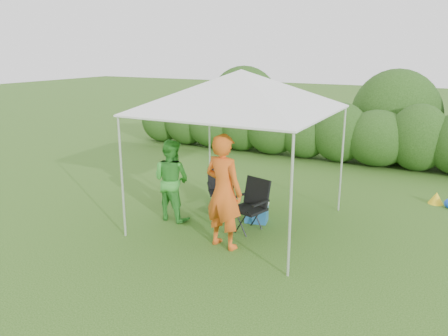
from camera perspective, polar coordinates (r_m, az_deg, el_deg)
The scene contains 10 objects.
ground at distance 7.92m, azimuth 0.46°, elevation -8.28°, with size 70.00×70.00×0.00m, color #3D6720.
hedge at distance 13.09m, azimuth 12.82°, elevation 4.58°, with size 12.99×1.53×1.80m.
canopy at distance 7.74m, azimuth 2.23°, elevation 10.05°, with size 3.10×3.10×2.83m.
chair_right at distance 7.82m, azimuth 3.70°, elevation -4.42°, with size 0.68×0.65×0.94m.
chair_left at distance 8.88m, azimuth -0.51°, elevation -2.39°, with size 0.66×0.65×0.83m.
man at distance 7.03m, azimuth -0.05°, elevation -3.10°, with size 0.69×0.46×1.90m, color #E35919.
woman at distance 8.30m, azimuth -6.89°, elevation -1.55°, with size 0.76×0.59×1.56m, color green.
cooler at distance 8.31m, azimuth 4.27°, elevation -5.83°, with size 0.48×0.39×0.36m.
bottle at distance 8.14m, azimuth 4.59°, elevation -3.92°, with size 0.07×0.07×0.28m, color #592D0C.
lawn_toy at distance 10.23m, azimuth 26.33°, elevation -3.70°, with size 0.51×0.43×0.26m.
Camera 1 is at (3.34, -6.45, 3.16)m, focal length 35.00 mm.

